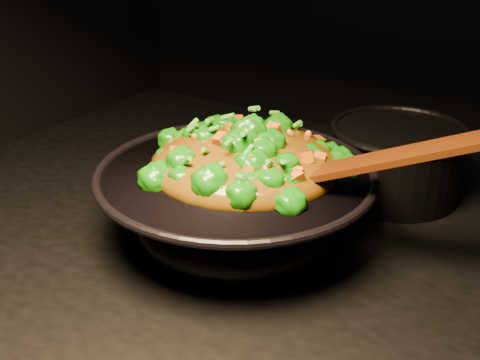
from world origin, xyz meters
The scene contains 4 objects.
wok centered at (-0.05, -0.01, 0.95)m, with size 0.35×0.35×0.10m, color black, non-canonical shape.
stir_fry centered at (-0.05, 0.01, 1.04)m, with size 0.25×0.25×0.09m, color #125F06, non-canonical shape.
spatula centered at (0.12, 0.01, 1.05)m, with size 0.30×0.05×0.01m, color #3C1A05.
back_pot centered at (0.07, 0.23, 0.96)m, with size 0.19×0.19×0.11m, color black.
Camera 1 is at (0.33, -0.59, 1.32)m, focal length 45.00 mm.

